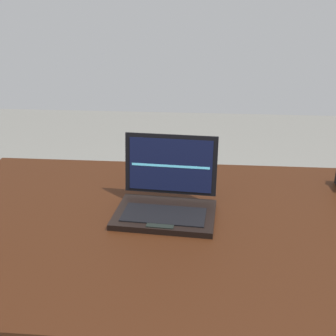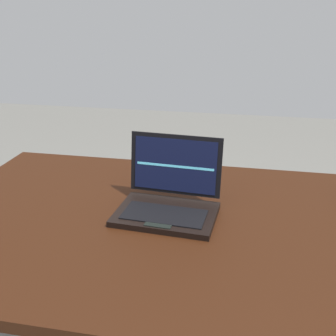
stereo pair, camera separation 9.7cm
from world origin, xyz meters
TOP-DOWN VIEW (x-y plane):
  - desk at (0.00, 0.00)m, footprint 1.31×0.80m
  - laptop_front at (-0.04, 0.05)m, footprint 0.26×0.22m

SIDE VIEW (x-z plane):
  - desk at x=0.00m, z-range 0.27..1.01m
  - laptop_front at x=-0.04m, z-range 0.68..0.87m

